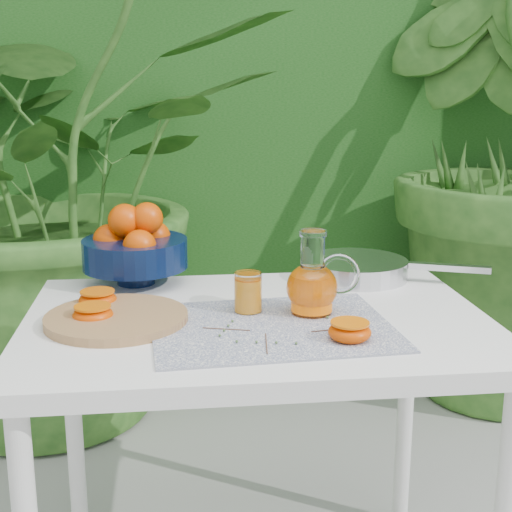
{
  "coord_description": "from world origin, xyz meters",
  "views": [
    {
      "loc": [
        -0.32,
        -1.48,
        1.25
      ],
      "look_at": [
        -0.15,
        -0.0,
        0.88
      ],
      "focal_mm": 50.0,
      "sensor_mm": 36.0,
      "label": 1
    }
  ],
  "objects": [
    {
      "name": "saute_pan",
      "position": [
        0.15,
        0.26,
        0.78
      ],
      "size": [
        0.49,
        0.34,
        0.05
      ],
      "color": "silver",
      "rests_on": "white_table"
    },
    {
      "name": "thyme_sprigs",
      "position": [
        -0.11,
        -0.15,
        0.76
      ],
      "size": [
        0.34,
        0.19,
        0.01
      ],
      "color": "brown",
      "rests_on": "white_table"
    },
    {
      "name": "placemat",
      "position": [
        -0.13,
        -0.1,
        0.75
      ],
      "size": [
        0.51,
        0.41,
        0.0
      ],
      "primitive_type": "cube",
      "rotation": [
        0.0,
        0.0,
        0.06
      ],
      "color": "#0D1B4D",
      "rests_on": "white_table"
    },
    {
      "name": "fruit_bowl",
      "position": [
        -0.42,
        0.27,
        0.84
      ],
      "size": [
        0.32,
        0.32,
        0.21
      ],
      "color": "black",
      "rests_on": "white_table"
    },
    {
      "name": "hedge_backdrop",
      "position": [
        0.06,
        2.06,
        1.19
      ],
      "size": [
        8.0,
        1.65,
        2.5
      ],
      "color": "#184D16",
      "rests_on": "ground"
    },
    {
      "name": "potted_plant_right",
      "position": [
        0.94,
        1.21,
        1.0
      ],
      "size": [
        2.47,
        2.47,
        2.01
      ],
      "primitive_type": "imported",
      "rotation": [
        0.0,
        0.0,
        1.84
      ],
      "color": "#25511B",
      "rests_on": "ground"
    },
    {
      "name": "cutting_board",
      "position": [
        -0.45,
        -0.03,
        0.76
      ],
      "size": [
        0.37,
        0.37,
        0.02
      ],
      "primitive_type": "cylinder",
      "rotation": [
        0.0,
        0.0,
        -0.28
      ],
      "color": "#A3824A",
      "rests_on": "white_table"
    },
    {
      "name": "juice_pitcher",
      "position": [
        -0.03,
        -0.03,
        0.82
      ],
      "size": [
        0.17,
        0.14,
        0.18
      ],
      "color": "white",
      "rests_on": "white_table"
    },
    {
      "name": "white_table",
      "position": [
        -0.15,
        -0.02,
        0.67
      ],
      "size": [
        1.0,
        0.7,
        0.75
      ],
      "color": "white",
      "rests_on": "ground"
    },
    {
      "name": "potted_plant_left",
      "position": [
        -0.74,
        1.19,
        0.92
      ],
      "size": [
        2.18,
        2.18,
        1.85
      ],
      "primitive_type": "imported",
      "rotation": [
        0.0,
        0.0,
        0.2
      ],
      "color": "#25511B",
      "rests_on": "ground"
    },
    {
      "name": "orange_halves",
      "position": [
        -0.32,
        -0.05,
        0.77
      ],
      "size": [
        0.61,
        0.37,
        0.04
      ],
      "color": "#D85702",
      "rests_on": "white_table"
    },
    {
      "name": "juice_tumbler",
      "position": [
        -0.16,
        -0.0,
        0.8
      ],
      "size": [
        0.08,
        0.08,
        0.09
      ],
      "color": "white",
      "rests_on": "white_table"
    }
  ]
}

